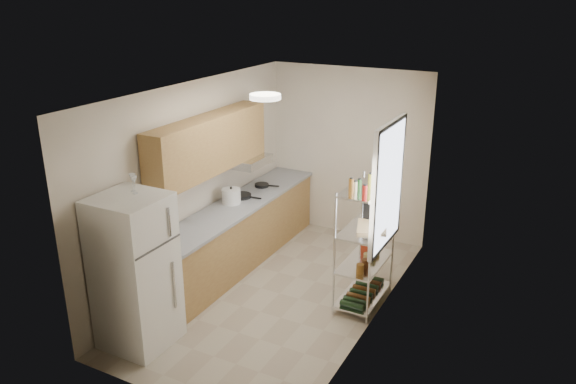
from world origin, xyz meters
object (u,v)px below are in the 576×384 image
object	(u,v)px
refrigerator	(135,272)
cutting_board	(372,227)
frying_pan_large	(242,196)
rice_cooker	(231,196)
espresso_machine	(372,208)

from	to	relation	value
refrigerator	cutting_board	xyz separation A→B (m)	(1.95, 1.89, 0.18)
cutting_board	frying_pan_large	bearing A→B (deg)	168.46
rice_cooker	espresso_machine	world-z (taller)	espresso_machine
rice_cooker	espresso_machine	size ratio (longest dim) A/B	0.96
refrigerator	rice_cooker	xyz separation A→B (m)	(-0.12, 2.06, 0.15)
espresso_machine	cutting_board	bearing A→B (deg)	-72.41
refrigerator	cutting_board	bearing A→B (deg)	44.16
espresso_machine	frying_pan_large	bearing A→B (deg)	172.99
rice_cooker	frying_pan_large	bearing A→B (deg)	89.06
cutting_board	espresso_machine	size ratio (longest dim) A/B	1.65
rice_cooker	espresso_machine	distance (m)	1.97
refrigerator	espresso_machine	world-z (taller)	refrigerator
rice_cooker	frying_pan_large	world-z (taller)	rice_cooker
rice_cooker	frying_pan_large	xyz separation A→B (m)	(0.00, 0.26, -0.08)
refrigerator	rice_cooker	size ratio (longest dim) A/B	6.68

